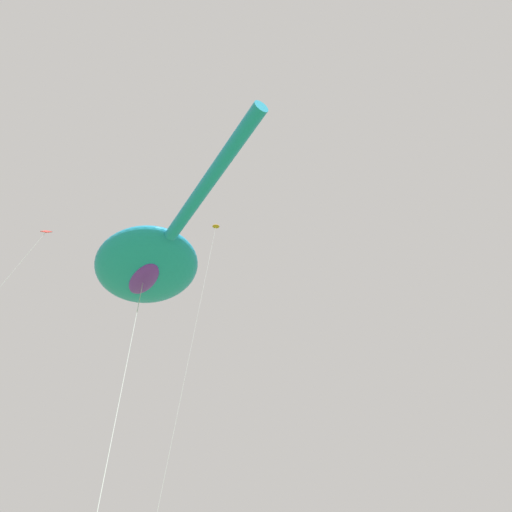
% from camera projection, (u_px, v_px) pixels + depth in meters
% --- Properties ---
extents(big_show_kite, '(9.29, 10.44, 13.11)m').
position_uv_depth(big_show_kite, '(148.00, 265.00, 17.57)').
color(big_show_kite, '#1E8CBF').
rests_on(big_show_kite, ground).
extents(small_kite_triangle_green, '(3.31, 3.03, 19.94)m').
position_uv_depth(small_kite_triangle_green, '(14.00, 270.00, 24.03)').
color(small_kite_triangle_green, red).
rests_on(small_kite_triangle_green, ground).
extents(small_kite_bird_shape, '(3.09, 0.91, 23.05)m').
position_uv_depth(small_kite_bird_shape, '(211.00, 249.00, 29.02)').
color(small_kite_bird_shape, orange).
rests_on(small_kite_bird_shape, ground).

